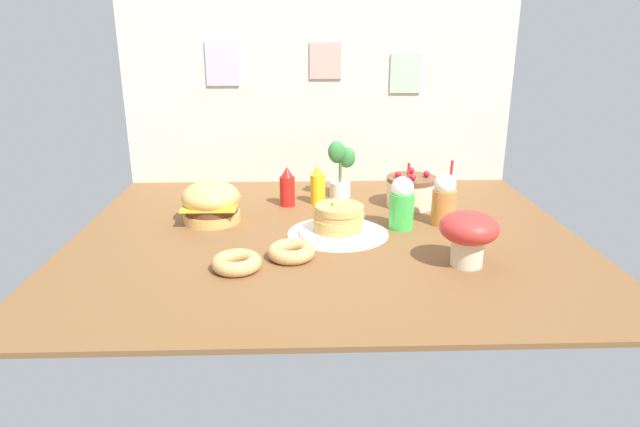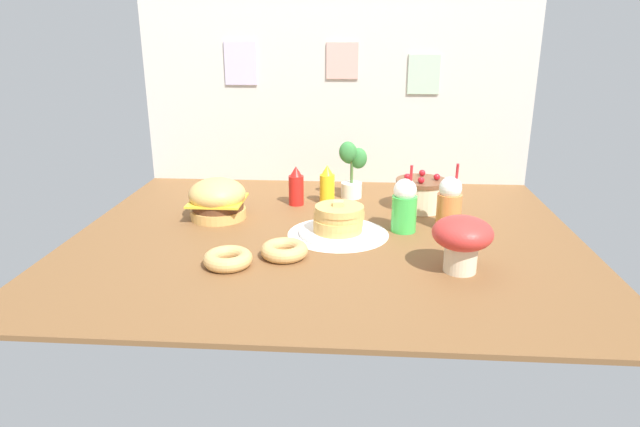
{
  "view_description": "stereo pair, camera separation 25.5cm",
  "coord_description": "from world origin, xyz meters",
  "px_view_note": "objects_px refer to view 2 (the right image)",
  "views": [
    {
      "loc": [
        -0.11,
        -2.42,
        0.91
      ],
      "look_at": [
        -0.03,
        0.0,
        0.1
      ],
      "focal_mm": 31.08,
      "sensor_mm": 36.0,
      "label": 1
    },
    {
      "loc": [
        0.15,
        -2.42,
        0.91
      ],
      "look_at": [
        -0.03,
        0.0,
        0.1
      ],
      "focal_mm": 31.08,
      "sensor_mm": 36.0,
      "label": 2
    }
  ],
  "objects_px": {
    "mustard_bottle": "(327,186)",
    "mushroom_stool": "(462,238)",
    "donut_pink_glaze": "(228,258)",
    "potted_plant": "(352,167)",
    "cream_soda_cup": "(404,206)",
    "ketchup_bottle": "(296,187)",
    "donut_chocolate": "(284,250)",
    "pancake_stack": "(338,221)",
    "burger": "(218,199)",
    "layer_cake": "(421,194)",
    "orange_float_cup": "(449,203)"
  },
  "relations": [
    {
      "from": "potted_plant",
      "to": "donut_chocolate",
      "type": "bearing_deg",
      "value": -106.33
    },
    {
      "from": "cream_soda_cup",
      "to": "mushroom_stool",
      "type": "bearing_deg",
      "value": -67.05
    },
    {
      "from": "ketchup_bottle",
      "to": "donut_pink_glaze",
      "type": "distance_m",
      "value": 0.86
    },
    {
      "from": "ketchup_bottle",
      "to": "burger",
      "type": "bearing_deg",
      "value": -145.69
    },
    {
      "from": "potted_plant",
      "to": "mushroom_stool",
      "type": "relative_size",
      "value": 1.39
    },
    {
      "from": "donut_chocolate",
      "to": "mushroom_stool",
      "type": "relative_size",
      "value": 0.85
    },
    {
      "from": "potted_plant",
      "to": "mushroom_stool",
      "type": "distance_m",
      "value": 1.09
    },
    {
      "from": "mushroom_stool",
      "to": "donut_chocolate",
      "type": "bearing_deg",
      "value": 172.6
    },
    {
      "from": "ketchup_bottle",
      "to": "mushroom_stool",
      "type": "height_order",
      "value": "mushroom_stool"
    },
    {
      "from": "donut_chocolate",
      "to": "potted_plant",
      "type": "height_order",
      "value": "potted_plant"
    },
    {
      "from": "pancake_stack",
      "to": "cream_soda_cup",
      "type": "xyz_separation_m",
      "value": [
        0.31,
        0.07,
        0.06
      ]
    },
    {
      "from": "pancake_stack",
      "to": "mustard_bottle",
      "type": "xyz_separation_m",
      "value": [
        -0.08,
        0.48,
        0.04
      ]
    },
    {
      "from": "orange_float_cup",
      "to": "cream_soda_cup",
      "type": "bearing_deg",
      "value": -166.63
    },
    {
      "from": "donut_pink_glaze",
      "to": "potted_plant",
      "type": "distance_m",
      "value": 1.12
    },
    {
      "from": "burger",
      "to": "cream_soda_cup",
      "type": "height_order",
      "value": "cream_soda_cup"
    },
    {
      "from": "pancake_stack",
      "to": "mustard_bottle",
      "type": "relative_size",
      "value": 1.7
    },
    {
      "from": "ketchup_bottle",
      "to": "pancake_stack",
      "type": "bearing_deg",
      "value": -61.02
    },
    {
      "from": "burger",
      "to": "cream_soda_cup",
      "type": "bearing_deg",
      "value": -7.83
    },
    {
      "from": "ketchup_bottle",
      "to": "donut_chocolate",
      "type": "relative_size",
      "value": 1.08
    },
    {
      "from": "orange_float_cup",
      "to": "mushroom_stool",
      "type": "xyz_separation_m",
      "value": [
        -0.03,
        -0.5,
        0.01
      ]
    },
    {
      "from": "layer_cake",
      "to": "donut_pink_glaze",
      "type": "xyz_separation_m",
      "value": [
        -0.85,
        -0.81,
        -0.05
      ]
    },
    {
      "from": "mustard_bottle",
      "to": "mushroom_stool",
      "type": "distance_m",
      "value": 1.04
    },
    {
      "from": "cream_soda_cup",
      "to": "donut_chocolate",
      "type": "height_order",
      "value": "cream_soda_cup"
    },
    {
      "from": "pancake_stack",
      "to": "mustard_bottle",
      "type": "height_order",
      "value": "mustard_bottle"
    },
    {
      "from": "donut_chocolate",
      "to": "potted_plant",
      "type": "bearing_deg",
      "value": 73.67
    },
    {
      "from": "orange_float_cup",
      "to": "potted_plant",
      "type": "distance_m",
      "value": 0.68
    },
    {
      "from": "burger",
      "to": "cream_soda_cup",
      "type": "distance_m",
      "value": 0.93
    },
    {
      "from": "ketchup_bottle",
      "to": "donut_pink_glaze",
      "type": "relative_size",
      "value": 1.08
    },
    {
      "from": "donut_chocolate",
      "to": "potted_plant",
      "type": "xyz_separation_m",
      "value": [
        0.26,
        0.9,
        0.14
      ]
    },
    {
      "from": "mustard_bottle",
      "to": "donut_pink_glaze",
      "type": "bearing_deg",
      "value": -111.58
    },
    {
      "from": "layer_cake",
      "to": "donut_chocolate",
      "type": "height_order",
      "value": "layer_cake"
    },
    {
      "from": "burger",
      "to": "mushroom_stool",
      "type": "relative_size",
      "value": 1.21
    },
    {
      "from": "mustard_bottle",
      "to": "ketchup_bottle",
      "type": "bearing_deg",
      "value": -167.58
    },
    {
      "from": "mustard_bottle",
      "to": "donut_chocolate",
      "type": "bearing_deg",
      "value": -99.79
    },
    {
      "from": "mushroom_stool",
      "to": "pancake_stack",
      "type": "bearing_deg",
      "value": 142.54
    },
    {
      "from": "cream_soda_cup",
      "to": "mushroom_stool",
      "type": "height_order",
      "value": "cream_soda_cup"
    },
    {
      "from": "cream_soda_cup",
      "to": "mushroom_stool",
      "type": "relative_size",
      "value": 1.36
    },
    {
      "from": "layer_cake",
      "to": "pancake_stack",
      "type": "bearing_deg",
      "value": -135.0
    },
    {
      "from": "mushroom_stool",
      "to": "ketchup_bottle",
      "type": "bearing_deg",
      "value": 131.94
    },
    {
      "from": "cream_soda_cup",
      "to": "ketchup_bottle",
      "type": "bearing_deg",
      "value": 145.61
    },
    {
      "from": "mustard_bottle",
      "to": "potted_plant",
      "type": "height_order",
      "value": "potted_plant"
    },
    {
      "from": "mustard_bottle",
      "to": "mushroom_stool",
      "type": "relative_size",
      "value": 0.91
    },
    {
      "from": "potted_plant",
      "to": "donut_pink_glaze",
      "type": "bearing_deg",
      "value": -115.41
    },
    {
      "from": "cream_soda_cup",
      "to": "mushroom_stool",
      "type": "xyz_separation_m",
      "value": [
        0.19,
        -0.45,
        0.01
      ]
    },
    {
      "from": "burger",
      "to": "donut_chocolate",
      "type": "relative_size",
      "value": 1.43
    },
    {
      "from": "pancake_stack",
      "to": "ketchup_bottle",
      "type": "xyz_separation_m",
      "value": [
        -0.25,
        0.45,
        0.04
      ]
    },
    {
      "from": "layer_cake",
      "to": "donut_chocolate",
      "type": "relative_size",
      "value": 1.34
    },
    {
      "from": "potted_plant",
      "to": "pancake_stack",
      "type": "bearing_deg",
      "value": -94.48
    },
    {
      "from": "mustard_bottle",
      "to": "burger",
      "type": "bearing_deg",
      "value": -151.67
    },
    {
      "from": "burger",
      "to": "pancake_stack",
      "type": "xyz_separation_m",
      "value": [
        0.62,
        -0.2,
        -0.03
      ]
    }
  ]
}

